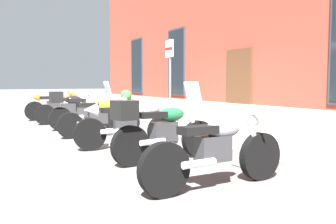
{
  "coord_description": "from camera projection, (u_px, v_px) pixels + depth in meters",
  "views": [
    {
      "loc": [
        8.59,
        -4.08,
        1.32
      ],
      "look_at": [
        1.48,
        -0.19,
        0.68
      ],
      "focal_mm": 39.66,
      "sensor_mm": 36.0,
      "label": 1
    }
  ],
  "objects": [
    {
      "name": "motorcycle_green_touring",
      "position": [
        161.0,
        129.0,
        6.14
      ],
      "size": [
        0.66,
        2.03,
        1.34
      ],
      "color": "black",
      "rests_on": "ground_plane"
    },
    {
      "name": "motorcycle_white_sport",
      "position": [
        131.0,
        120.0,
        7.51
      ],
      "size": [
        0.62,
        2.16,
        1.02
      ],
      "color": "black",
      "rests_on": "ground_plane"
    },
    {
      "name": "ground_plane",
      "position": [
        147.0,
        134.0,
        9.57
      ],
      "size": [
        140.0,
        140.0,
        0.0
      ],
      "primitive_type": "plane",
      "color": "#565451"
    },
    {
      "name": "lane_stripe",
      "position": [
        13.0,
        143.0,
        8.04
      ],
      "size": [
        28.11,
        0.12,
        0.01
      ],
      "primitive_type": "cube",
      "color": "silver",
      "rests_on": "ground_plane"
    },
    {
      "name": "motorcycle_yellow_naked",
      "position": [
        101.0,
        117.0,
        9.01
      ],
      "size": [
        0.62,
        2.04,
        0.96
      ],
      "color": "black",
      "rests_on": "ground_plane"
    },
    {
      "name": "parking_sign",
      "position": [
        170.0,
        70.0,
        9.82
      ],
      "size": [
        0.36,
        0.07,
        2.32
      ],
      "color": "#4C4C51",
      "rests_on": "sidewalk"
    },
    {
      "name": "motorcycle_grey_naked",
      "position": [
        218.0,
        151.0,
        4.63
      ],
      "size": [
        0.62,
        2.16,
        0.93
      ],
      "color": "black",
      "rests_on": "ground_plane"
    },
    {
      "name": "motorcycle_orange_sport",
      "position": [
        57.0,
        104.0,
        13.15
      ],
      "size": [
        0.62,
        2.04,
        1.03
      ],
      "color": "black",
      "rests_on": "ground_plane"
    },
    {
      "name": "motorcycle_black_naked",
      "position": [
        71.0,
        109.0,
        11.83
      ],
      "size": [
        0.62,
        2.16,
        0.97
      ],
      "color": "black",
      "rests_on": "ground_plane"
    },
    {
      "name": "sidewalk",
      "position": [
        196.0,
        128.0,
        10.29
      ],
      "size": [
        28.11,
        3.04,
        0.15
      ],
      "primitive_type": "cube",
      "color": "gray",
      "rests_on": "ground_plane"
    },
    {
      "name": "motorcycle_silver_touring",
      "position": [
        83.0,
        109.0,
        10.42
      ],
      "size": [
        0.62,
        2.11,
        1.36
      ],
      "color": "black",
      "rests_on": "ground_plane"
    },
    {
      "name": "barrel_planter",
      "position": [
        126.0,
        105.0,
        13.22
      ],
      "size": [
        0.65,
        0.65,
        0.91
      ],
      "color": "brown",
      "rests_on": "sidewalk"
    }
  ]
}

